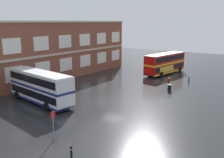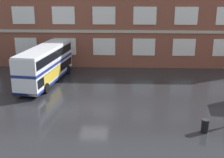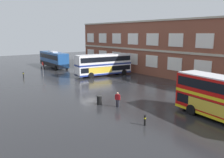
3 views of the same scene
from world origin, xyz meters
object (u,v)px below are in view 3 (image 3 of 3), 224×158
touring_coach (54,59)px  bus_stand_flag (43,68)px  double_decker_near (104,64)px  station_litter_bin (99,100)px  waiting_passenger (118,99)px  safety_bollard_west (23,75)px  safety_bollard_east (145,120)px

touring_coach → bus_stand_flag: size_ratio=4.49×
double_decker_near → station_litter_bin: double_decker_near is taller
waiting_passenger → bus_stand_flag: 23.28m
waiting_passenger → station_litter_bin: size_ratio=1.65×
bus_stand_flag → station_litter_bin: size_ratio=2.62×
touring_coach → waiting_passenger: bearing=-12.9°
touring_coach → safety_bollard_west: size_ratio=12.77×
station_litter_bin → waiting_passenger: bearing=26.3°
bus_stand_flag → station_litter_bin: bus_stand_flag is taller
double_decker_near → touring_coach: bearing=-170.0°
waiting_passenger → touring_coach: bearing=167.1°
safety_bollard_west → safety_bollard_east: same height
safety_bollard_east → bus_stand_flag: bearing=175.3°
waiting_passenger → safety_bollard_west: (-24.46, -2.36, -0.44)m
double_decker_near → touring_coach: double_decker_near is taller
safety_bollard_east → station_litter_bin: bearing=176.9°
double_decker_near → station_litter_bin: size_ratio=10.92×
safety_bollard_west → safety_bollard_east: size_ratio=1.00×
waiting_passenger → bus_stand_flag: (-23.25, 0.95, 0.70)m
double_decker_near → bus_stand_flag: (-6.41, -9.52, -0.51)m
touring_coach → safety_bollard_east: 39.66m
double_decker_near → bus_stand_flag: bearing=-123.9°
station_litter_bin → touring_coach: bearing=164.5°
double_decker_near → safety_bollard_east: double_decker_near is taller
double_decker_near → waiting_passenger: double_decker_near is taller
waiting_passenger → station_litter_bin: bearing=-153.7°
safety_bollard_west → station_litter_bin: bearing=3.4°
bus_stand_flag → double_decker_near: bearing=56.1°
waiting_passenger → station_litter_bin: (-2.04, -1.01, -0.41)m
bus_stand_flag → safety_bollard_east: bus_stand_flag is taller
bus_stand_flag → waiting_passenger: bearing=-2.3°
touring_coach → safety_bollard_east: bearing=-13.2°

